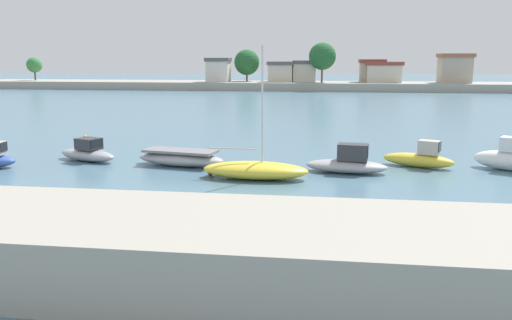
# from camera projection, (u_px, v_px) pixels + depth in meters

# --- Properties ---
(ground_plane) EXTENTS (400.00, 400.00, 0.00)m
(ground_plane) POSITION_uv_depth(u_px,v_px,m) (45.00, 206.00, 22.05)
(ground_plane) COLOR slate
(moored_boat_2) EXTENTS (4.44, 2.82, 1.41)m
(moored_boat_2) POSITION_uv_depth(u_px,v_px,m) (88.00, 153.00, 31.70)
(moored_boat_2) COLOR #9E9EA3
(moored_boat_2) RESTS_ON ground
(moored_boat_3) EXTENTS (5.57, 2.77, 0.94)m
(moored_boat_3) POSITION_uv_depth(u_px,v_px,m) (181.00, 158.00, 30.30)
(moored_boat_3) COLOR #9E9EA3
(moored_boat_3) RESTS_ON ground
(moored_boat_4) EXTENTS (5.57, 2.23, 6.81)m
(moored_boat_4) POSITION_uv_depth(u_px,v_px,m) (255.00, 170.00, 26.99)
(moored_boat_4) COLOR yellow
(moored_boat_4) RESTS_ON ground
(moored_boat_5) EXTENTS (4.60, 2.22, 1.60)m
(moored_boat_5) POSITION_uv_depth(u_px,v_px,m) (348.00, 163.00, 28.44)
(moored_boat_5) COLOR #9E9EA3
(moored_boat_5) RESTS_ON ground
(moored_boat_6) EXTENTS (4.17, 2.61, 1.58)m
(moored_boat_6) POSITION_uv_depth(u_px,v_px,m) (420.00, 158.00, 29.87)
(moored_boat_6) COLOR yellow
(moored_boat_6) RESTS_ON ground
(moored_boat_7) EXTENTS (3.75, 2.95, 1.87)m
(moored_boat_7) POSITION_uv_depth(u_px,v_px,m) (508.00, 158.00, 29.03)
(moored_boat_7) COLOR white
(moored_boat_7) RESTS_ON ground
(mooring_buoy_0) EXTENTS (0.35, 0.35, 0.35)m
(mooring_buoy_0) POSITION_uv_depth(u_px,v_px,m) (85.00, 137.00, 40.20)
(mooring_buoy_0) COLOR orange
(mooring_buoy_0) RESTS_ON ground
(mooring_buoy_1) EXTENTS (0.35, 0.35, 0.35)m
(mooring_buoy_1) POSITION_uv_depth(u_px,v_px,m) (210.00, 172.00, 27.80)
(mooring_buoy_1) COLOR red
(mooring_buoy_1) RESTS_ON ground
(distant_shoreline) EXTENTS (122.60, 11.97, 9.19)m
(distant_shoreline) POSITION_uv_depth(u_px,v_px,m) (283.00, 80.00, 104.18)
(distant_shoreline) COLOR #9E998C
(distant_shoreline) RESTS_ON ground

